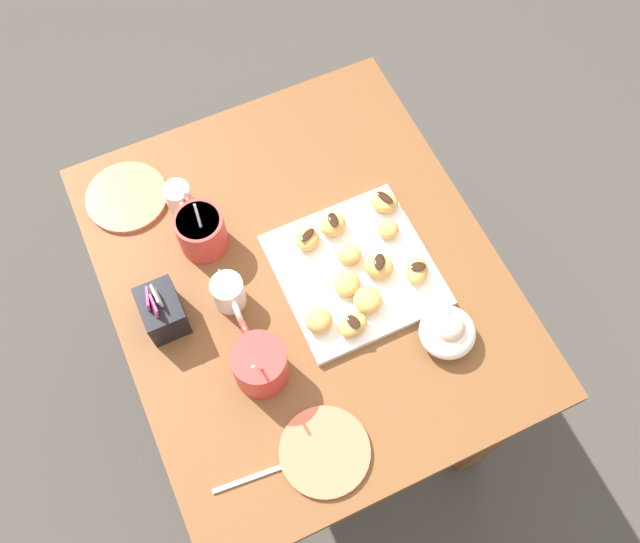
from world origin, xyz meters
TOP-DOWN VIEW (x-y plane):
  - ground_plane at (0.00, 0.00)m, footprint 8.00×8.00m
  - dining_table at (0.00, 0.00)m, footprint 0.85×0.72m
  - pastry_plate_square at (-0.03, -0.09)m, footprint 0.28×0.28m
  - coffee_mug_red_left at (-0.14, 0.15)m, footprint 0.14×0.10m
  - coffee_mug_red_right at (0.15, 0.15)m, footprint 0.13×0.09m
  - cream_pitcher_white at (0.01, 0.15)m, footprint 0.10×0.06m
  - sugar_caddy at (0.03, 0.27)m, footprint 0.09×0.07m
  - ice_cream_bowl at (-0.22, -0.18)m, footprint 0.10×0.10m
  - chocolate_sauce_pitcher at (0.25, 0.16)m, footprint 0.09×0.05m
  - saucer_coral_left at (0.30, 0.25)m, footprint 0.16×0.16m
  - saucer_coral_right at (-0.32, 0.10)m, footprint 0.16×0.16m
  - loose_spoon_near_saucer at (-0.31, 0.20)m, footprint 0.03×0.16m
  - beignet_0 at (-0.01, -0.09)m, footprint 0.05×0.06m
  - beignet_1 at (-0.06, -0.06)m, footprint 0.07×0.07m
  - beignet_2 at (-0.11, -0.08)m, footprint 0.07×0.07m
  - beignet_3 at (0.01, -0.18)m, footprint 0.06×0.06m
  - beignet_4 at (0.06, -0.09)m, footprint 0.06×0.06m
  - chocolate_drizzle_4 at (0.06, -0.09)m, footprint 0.03×0.02m
  - beignet_5 at (0.05, -0.03)m, footprint 0.07×0.07m
  - chocolate_drizzle_5 at (0.05, -0.03)m, footprint 0.03×0.04m
  - beignet_6 at (-0.14, -0.03)m, footprint 0.05×0.06m
  - chocolate_drizzle_6 at (-0.14, -0.03)m, footprint 0.03×0.03m
  - beignet_7 at (-0.09, -0.19)m, footprint 0.07×0.07m
  - chocolate_drizzle_7 at (-0.09, -0.19)m, footprint 0.03×0.03m
  - beignet_8 at (-0.06, -0.13)m, footprint 0.07×0.07m
  - chocolate_drizzle_8 at (-0.06, -0.13)m, footprint 0.04×0.03m
  - beignet_9 at (0.06, -0.20)m, footprint 0.07×0.07m
  - chocolate_drizzle_9 at (0.06, -0.20)m, footprint 0.04×0.03m
  - beignet_10 at (-0.11, 0.02)m, footprint 0.07×0.07m

SIDE VIEW (x-z plane):
  - ground_plane at x=0.00m, z-range 0.00..0.00m
  - dining_table at x=0.00m, z-range 0.21..0.96m
  - loose_spoon_near_saucer at x=-0.31m, z-range 0.75..0.75m
  - saucer_coral_left at x=0.30m, z-range 0.75..0.76m
  - saucer_coral_right at x=-0.32m, z-range 0.75..0.76m
  - pastry_plate_square at x=-0.03m, z-range 0.75..0.76m
  - beignet_3 at x=0.01m, z-range 0.76..0.79m
  - chocolate_sauce_pitcher at x=0.25m, z-range 0.75..0.81m
  - beignet_5 at x=0.05m, z-range 0.76..0.79m
  - beignet_0 at x=-0.01m, z-range 0.76..0.79m
  - beignet_9 at x=0.06m, z-range 0.76..0.79m
  - beignet_6 at x=-0.14m, z-range 0.76..0.79m
  - beignet_1 at x=-0.06m, z-range 0.76..0.79m
  - beignet_7 at x=-0.09m, z-range 0.76..0.79m
  - ice_cream_bowl at x=-0.22m, z-range 0.74..0.82m
  - beignet_2 at x=-0.11m, z-range 0.76..0.80m
  - beignet_4 at x=0.06m, z-range 0.76..0.80m
  - beignet_8 at x=-0.06m, z-range 0.76..0.80m
  - beignet_10 at x=-0.11m, z-range 0.76..0.80m
  - cream_pitcher_white at x=0.01m, z-range 0.75..0.82m
  - sugar_caddy at x=0.03m, z-range 0.73..0.84m
  - chocolate_drizzle_5 at x=0.05m, z-range 0.79..0.80m
  - coffee_mug_red_right at x=0.15m, z-range 0.73..0.87m
  - chocolate_drizzle_9 at x=0.06m, z-range 0.79..0.80m
  - chocolate_drizzle_6 at x=-0.14m, z-range 0.79..0.80m
  - chocolate_drizzle_7 at x=-0.09m, z-range 0.79..0.80m
  - coffee_mug_red_left at x=-0.14m, z-range 0.72..0.87m
  - chocolate_drizzle_4 at x=0.06m, z-range 0.80..0.80m
  - chocolate_drizzle_8 at x=-0.06m, z-range 0.80..0.80m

